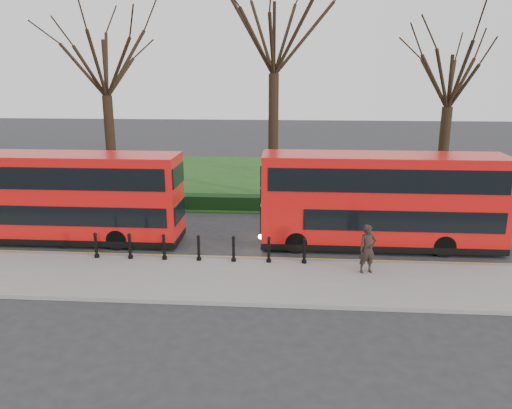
# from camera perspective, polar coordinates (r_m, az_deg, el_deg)

# --- Properties ---
(ground) EXTENTS (120.00, 120.00, 0.00)m
(ground) POSITION_cam_1_polar(r_m,az_deg,el_deg) (21.39, -4.55, -5.45)
(ground) COLOR #28282B
(ground) RESTS_ON ground
(pavement) EXTENTS (60.00, 4.00, 0.15)m
(pavement) POSITION_cam_1_polar(r_m,az_deg,el_deg) (18.61, -5.95, -8.44)
(pavement) COLOR gray
(pavement) RESTS_ON ground
(kerb) EXTENTS (60.00, 0.25, 0.16)m
(kerb) POSITION_cam_1_polar(r_m,az_deg,el_deg) (20.44, -4.98, -6.22)
(kerb) COLOR slate
(kerb) RESTS_ON ground
(grass_verge) EXTENTS (60.00, 18.00, 0.06)m
(grass_verge) POSITION_cam_1_polar(r_m,az_deg,el_deg) (35.72, -0.96, 2.99)
(grass_verge) COLOR #1B4416
(grass_verge) RESTS_ON ground
(hedge) EXTENTS (60.00, 0.90, 0.80)m
(hedge) POSITION_cam_1_polar(r_m,az_deg,el_deg) (27.70, -2.47, 0.23)
(hedge) COLOR black
(hedge) RESTS_ON ground
(yellow_line_outer) EXTENTS (60.00, 0.10, 0.01)m
(yellow_line_outer) POSITION_cam_1_polar(r_m,az_deg,el_deg) (20.74, -4.84, -6.10)
(yellow_line_outer) COLOR yellow
(yellow_line_outer) RESTS_ON ground
(yellow_line_inner) EXTENTS (60.00, 0.10, 0.01)m
(yellow_line_inner) POSITION_cam_1_polar(r_m,az_deg,el_deg) (20.92, -4.76, -5.91)
(yellow_line_inner) COLOR yellow
(yellow_line_inner) RESTS_ON ground
(tree_left) EXTENTS (7.04, 7.04, 11.00)m
(tree_left) POSITION_cam_1_polar(r_m,az_deg,el_deg) (31.82, -16.94, 15.35)
(tree_left) COLOR black
(tree_left) RESTS_ON ground
(tree_mid) EXTENTS (8.53, 8.53, 13.33)m
(tree_mid) POSITION_cam_1_polar(r_m,az_deg,el_deg) (29.91, 2.10, 19.29)
(tree_mid) COLOR black
(tree_mid) RESTS_ON ground
(tree_right) EXTENTS (6.37, 6.37, 9.95)m
(tree_right) POSITION_cam_1_polar(r_m,az_deg,el_deg) (31.09, 21.36, 13.58)
(tree_right) COLOR black
(tree_right) RESTS_ON ground
(bollard_row) EXTENTS (8.52, 0.15, 1.00)m
(bollard_row) POSITION_cam_1_polar(r_m,az_deg,el_deg) (20.00, -6.57, -4.99)
(bollard_row) COLOR black
(bollard_row) RESTS_ON pavement
(bus_lead) EXTENTS (9.99, 2.30, 3.97)m
(bus_lead) POSITION_cam_1_polar(r_m,az_deg,el_deg) (23.66, -20.66, 0.69)
(bus_lead) COLOR red
(bus_lead) RESTS_ON ground
(bus_rear) EXTENTS (10.24, 2.35, 4.07)m
(bus_rear) POSITION_cam_1_polar(r_m,az_deg,el_deg) (22.01, 14.11, 0.33)
(bus_rear) COLOR red
(bus_rear) RESTS_ON ground
(pedestrian) EXTENTS (0.78, 0.63, 1.86)m
(pedestrian) POSITION_cam_1_polar(r_m,az_deg,el_deg) (19.01, 12.63, -4.97)
(pedestrian) COLOR black
(pedestrian) RESTS_ON pavement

